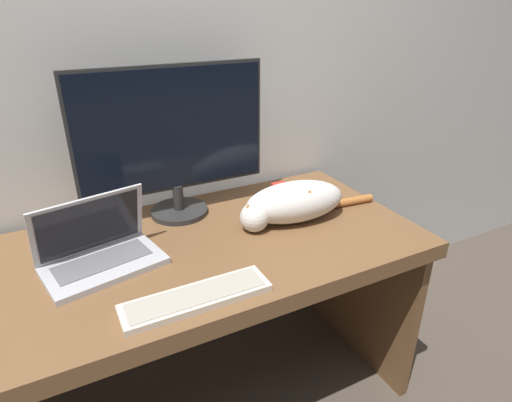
% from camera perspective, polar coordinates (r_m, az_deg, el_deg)
% --- Properties ---
extents(wall_back, '(6.40, 0.06, 2.60)m').
position_cam_1_polar(wall_back, '(1.70, -14.81, 17.71)').
color(wall_back, silver).
rests_on(wall_back, ground_plane).
extents(desk, '(1.57, 0.77, 0.75)m').
position_cam_1_polar(desk, '(1.55, -7.97, -10.66)').
color(desk, brown).
rests_on(desk, ground_plane).
extents(monitor, '(0.70, 0.22, 0.56)m').
position_cam_1_polar(monitor, '(1.59, -10.99, 8.10)').
color(monitor, '#282828').
rests_on(monitor, desk).
extents(laptop, '(0.38, 0.28, 0.22)m').
position_cam_1_polar(laptop, '(1.42, -20.12, -6.45)').
color(laptop, '#B7B7BC').
rests_on(laptop, desk).
extents(external_keyboard, '(0.42, 0.12, 0.02)m').
position_cam_1_polar(external_keyboard, '(1.22, -7.92, -12.62)').
color(external_keyboard, beige).
rests_on(external_keyboard, desk).
extents(cat, '(0.59, 0.21, 0.15)m').
position_cam_1_polar(cat, '(1.59, 4.93, -0.11)').
color(cat, silver).
rests_on(cat, desk).
extents(small_toy, '(0.06, 0.06, 0.06)m').
position_cam_1_polar(small_toy, '(1.79, 3.33, 1.36)').
color(small_toy, red).
rests_on(small_toy, desk).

